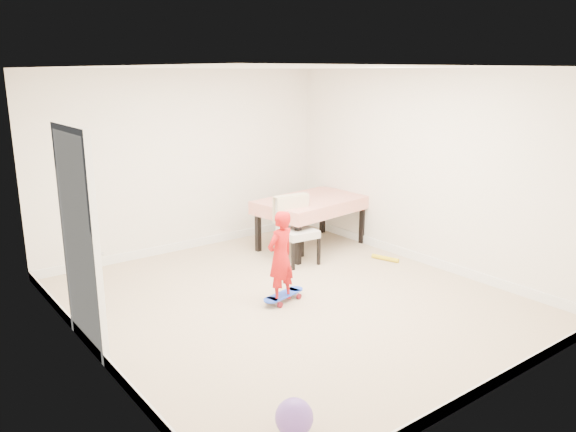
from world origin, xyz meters
TOP-DOWN VIEW (x-y plane):
  - ground at (0.00, 0.00)m, footprint 5.00×5.00m
  - ceiling at (0.00, 0.00)m, footprint 4.50×5.00m
  - wall_back at (0.00, 2.48)m, footprint 4.50×0.04m
  - wall_front at (0.00, -2.48)m, footprint 4.50×0.04m
  - wall_left at (-2.23, 0.00)m, footprint 0.04×5.00m
  - wall_right at (2.23, 0.00)m, footprint 0.04×5.00m
  - door at (-2.22, 0.30)m, footprint 0.11×0.94m
  - baseboard_back at (0.00, 2.49)m, footprint 4.50×0.02m
  - baseboard_front at (0.00, -2.49)m, footprint 4.50×0.02m
  - baseboard_left at (-2.24, 0.00)m, footprint 0.02×5.00m
  - baseboard_right at (2.24, 0.00)m, footprint 0.02×5.00m
  - dining_table at (1.48, 1.44)m, footprint 1.71×1.20m
  - dining_chair at (0.87, 0.98)m, footprint 0.56×0.64m
  - skateboard at (-0.09, 0.04)m, footprint 0.63×0.33m
  - child at (-0.14, 0.02)m, footprint 0.43×0.33m
  - balloon at (-1.49, -1.96)m, footprint 0.28×0.28m
  - foam_toy at (1.91, 0.33)m, footprint 0.18×0.40m

SIDE VIEW (x-z plane):
  - ground at x=0.00m, z-range 0.00..0.00m
  - foam_toy at x=1.91m, z-range 0.00..0.06m
  - skateboard at x=-0.09m, z-range 0.00..0.09m
  - baseboard_back at x=0.00m, z-range 0.00..0.12m
  - baseboard_front at x=0.00m, z-range 0.00..0.12m
  - baseboard_left at x=-2.24m, z-range 0.00..0.12m
  - baseboard_right at x=2.24m, z-range 0.00..0.12m
  - balloon at x=-1.49m, z-range 0.00..0.28m
  - dining_table at x=1.48m, z-range 0.00..0.75m
  - dining_chair at x=0.87m, z-range 0.00..0.93m
  - child at x=-0.14m, z-range 0.00..1.05m
  - door at x=-2.22m, z-range -0.03..2.08m
  - wall_back at x=0.00m, z-range 0.00..2.60m
  - wall_front at x=0.00m, z-range 0.00..2.60m
  - wall_left at x=-2.23m, z-range 0.00..2.60m
  - wall_right at x=2.23m, z-range 0.00..2.60m
  - ceiling at x=0.00m, z-range 2.56..2.60m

